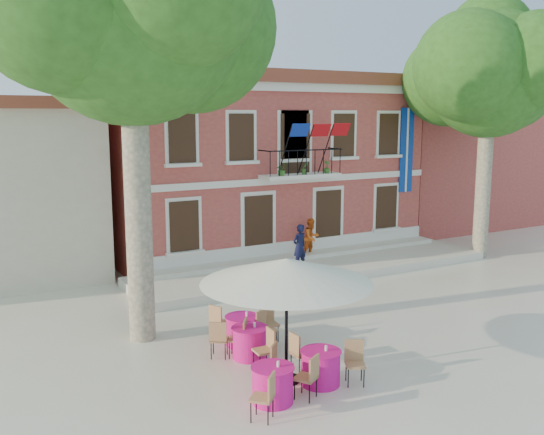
{
  "coord_description": "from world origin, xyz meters",
  "views": [
    {
      "loc": [
        -10.22,
        -14.03,
        5.81
      ],
      "look_at": [
        -0.4,
        3.5,
        2.39
      ],
      "focal_mm": 40.0,
      "sensor_mm": 36.0,
      "label": 1
    }
  ],
  "objects": [
    {
      "name": "plane_tree_east",
      "position": [
        9.25,
        3.13,
        7.35
      ],
      "size": [
        5.07,
        5.07,
        9.95
      ],
      "color": "#A59E84",
      "rests_on": "ground"
    },
    {
      "name": "main_building",
      "position": [
        2.0,
        9.99,
        3.78
      ],
      "size": [
        13.5,
        9.59,
        7.5
      ],
      "color": "#BE5344",
      "rests_on": "ground"
    },
    {
      "name": "cafe_table_2",
      "position": [
        -4.55,
        -3.94,
        0.42
      ],
      "size": [
        1.66,
        1.65,
        0.95
      ],
      "color": "#C51277",
      "rests_on": "ground"
    },
    {
      "name": "cafe_table_3",
      "position": [
        -3.7,
        -0.85,
        0.43
      ],
      "size": [
        1.71,
        1.86,
        0.95
      ],
      "color": "#C51277",
      "rests_on": "ground"
    },
    {
      "name": "plane_tree_west",
      "position": [
        -5.77,
        0.85,
        8.29
      ],
      "size": [
        5.72,
        5.72,
        11.23
      ],
      "color": "#A59E84",
      "rests_on": "ground"
    },
    {
      "name": "patio_umbrella",
      "position": [
        -3.8,
        -3.21,
        2.5
      ],
      "size": [
        3.74,
        3.74,
        2.78
      ],
      "color": "black",
      "rests_on": "ground"
    },
    {
      "name": "pedestrian_navy",
      "position": [
        1.1,
        4.14,
        1.11
      ],
      "size": [
        0.66,
        0.51,
        1.62
      ],
      "primitive_type": "imported",
      "rotation": [
        0.0,
        0.0,
        3.36
      ],
      "color": "black",
      "rests_on": "terrace"
    },
    {
      "name": "cafe_table_1",
      "position": [
        -3.9,
        -1.66,
        0.43
      ],
      "size": [
        1.87,
        1.67,
        0.95
      ],
      "color": "#C51277",
      "rests_on": "ground"
    },
    {
      "name": "terrace",
      "position": [
        2.0,
        4.4,
        0.15
      ],
      "size": [
        14.0,
        3.4,
        0.3
      ],
      "primitive_type": "cube",
      "color": "silver",
      "rests_on": "ground"
    },
    {
      "name": "pedestrian_orange",
      "position": [
        2.47,
        5.46,
        1.06
      ],
      "size": [
        0.85,
        0.72,
        1.52
      ],
      "primitive_type": "imported",
      "rotation": [
        0.0,
        0.0,
        0.21
      ],
      "color": "#DB5A19",
      "rests_on": "terrace"
    },
    {
      "name": "neighbor_east",
      "position": [
        14.0,
        11.0,
        3.22
      ],
      "size": [
        9.4,
        9.4,
        6.4
      ],
      "color": "#BE5344",
      "rests_on": "ground"
    },
    {
      "name": "ground",
      "position": [
        0.0,
        0.0,
        0.0
      ],
      "size": [
        90.0,
        90.0,
        0.0
      ],
      "primitive_type": "plane",
      "color": "beige",
      "rests_on": "ground"
    },
    {
      "name": "cafe_table_0",
      "position": [
        -3.23,
        -3.72,
        0.43
      ],
      "size": [
        1.87,
        1.65,
        0.95
      ],
      "color": "#C51277",
      "rests_on": "ground"
    }
  ]
}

